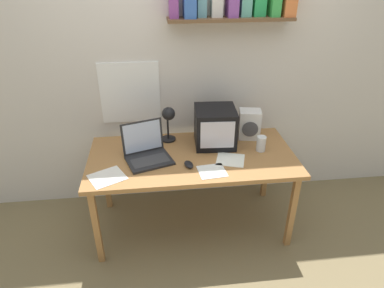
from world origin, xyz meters
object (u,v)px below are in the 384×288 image
at_px(desk_lamp, 168,118).
at_px(space_heater, 249,124).
at_px(juice_glass, 261,144).
at_px(loose_paper_near_monitor, 107,177).
at_px(loose_paper_near_laptop, 212,171).
at_px(laptop, 146,150).
at_px(open_notebook, 230,160).
at_px(computer_mouse, 189,164).
at_px(crt_monitor, 215,127).
at_px(corner_desk, 192,161).

bearing_deg(desk_lamp, space_heater, -4.35).
distance_m(juice_glass, loose_paper_near_monitor, 1.22).
height_order(loose_paper_near_monitor, loose_paper_near_laptop, same).
height_order(laptop, space_heater, laptop).
bearing_deg(desk_lamp, open_notebook, -42.19).
bearing_deg(loose_paper_near_laptop, computer_mouse, 150.87).
bearing_deg(crt_monitor, loose_paper_near_laptop, -98.94).
bearing_deg(loose_paper_near_monitor, space_heater, 22.58).
bearing_deg(open_notebook, computer_mouse, -170.97).
xyz_separation_m(corner_desk, open_notebook, (0.29, -0.11, 0.06)).
distance_m(space_heater, loose_paper_near_monitor, 1.26).
bearing_deg(computer_mouse, open_notebook, 9.03).
height_order(space_heater, computer_mouse, space_heater).
xyz_separation_m(laptop, computer_mouse, (0.31, -0.16, -0.05)).
relative_size(corner_desk, juice_glass, 13.01).
height_order(space_heater, open_notebook, space_heater).
bearing_deg(desk_lamp, juice_glass, -22.56).
distance_m(juice_glass, open_notebook, 0.30).
bearing_deg(loose_paper_near_laptop, corner_desk, 115.50).
distance_m(corner_desk, loose_paper_near_monitor, 0.68).
bearing_deg(loose_paper_near_laptop, desk_lamp, 121.00).
distance_m(laptop, desk_lamp, 0.33).
relative_size(juice_glass, open_notebook, 0.48).
relative_size(corner_desk, loose_paper_near_monitor, 5.30).
bearing_deg(computer_mouse, corner_desk, 74.95).
bearing_deg(space_heater, desk_lamp, -168.15).
bearing_deg(laptop, loose_paper_near_monitor, -157.63).
xyz_separation_m(desk_lamp, juice_glass, (0.72, -0.22, -0.17)).
height_order(space_heater, loose_paper_near_monitor, space_heater).
relative_size(laptop, juice_glass, 3.23).
bearing_deg(corner_desk, computer_mouse, -105.05).
xyz_separation_m(crt_monitor, space_heater, (0.31, 0.08, -0.03)).
height_order(desk_lamp, loose_paper_near_laptop, desk_lamp).
bearing_deg(loose_paper_near_monitor, computer_mouse, 7.49).
distance_m(space_heater, computer_mouse, 0.70).
bearing_deg(corner_desk, juice_glass, 0.94).
bearing_deg(juice_glass, crt_monitor, 155.63).
relative_size(laptop, desk_lamp, 1.24).
relative_size(loose_paper_near_monitor, loose_paper_near_laptop, 1.42).
relative_size(laptop, loose_paper_near_monitor, 1.31).
height_order(space_heater, loose_paper_near_laptop, space_heater).
xyz_separation_m(laptop, loose_paper_near_laptop, (0.47, -0.25, -0.07)).
distance_m(laptop, loose_paper_near_monitor, 0.38).
xyz_separation_m(computer_mouse, loose_paper_near_monitor, (-0.59, -0.08, -0.01)).
bearing_deg(juice_glass, loose_paper_near_monitor, -168.38).
height_order(laptop, open_notebook, laptop).
height_order(crt_monitor, desk_lamp, desk_lamp).
bearing_deg(computer_mouse, space_heater, 35.56).
height_order(desk_lamp, space_heater, desk_lamp).
distance_m(desk_lamp, loose_paper_near_monitor, 0.69).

